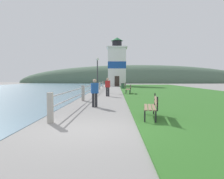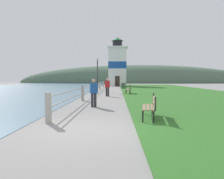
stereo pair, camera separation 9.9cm
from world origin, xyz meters
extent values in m
plane|color=gray|center=(0.00, 0.00, 0.00)|extent=(160.00, 160.00, 0.00)
cube|color=#2D6623|center=(7.54, 18.41, 0.03)|extent=(12.00, 55.23, 0.06)
cube|color=#A8A399|center=(-1.44, 1.00, 0.54)|extent=(0.18, 0.18, 1.08)
cube|color=#A8A399|center=(-1.44, 8.57, 0.54)|extent=(0.18, 0.18, 1.08)
cube|color=#A8A399|center=(-1.44, 16.15, 0.54)|extent=(0.18, 0.18, 1.08)
cube|color=#A8A399|center=(-1.44, 23.72, 0.54)|extent=(0.18, 0.18, 1.08)
cube|color=#A8A399|center=(-1.44, 31.30, 0.54)|extent=(0.18, 0.18, 1.08)
cylinder|color=#B2B2B7|center=(-1.44, 16.15, 0.92)|extent=(0.06, 30.30, 0.06)
cylinder|color=#B2B2B7|center=(-1.44, 16.15, 0.54)|extent=(0.06, 30.30, 0.06)
cube|color=#846B51|center=(2.00, 1.77, 0.47)|extent=(0.34, 1.78, 0.04)
cube|color=#846B51|center=(2.14, 1.75, 0.47)|extent=(0.34, 1.78, 0.04)
cube|color=#846B51|center=(2.29, 1.73, 0.47)|extent=(0.34, 1.78, 0.04)
cube|color=#846B51|center=(2.38, 1.72, 0.79)|extent=(0.28, 1.77, 0.11)
cube|color=#846B51|center=(2.38, 1.72, 0.63)|extent=(0.28, 1.77, 0.11)
cube|color=black|center=(1.85, 0.91, 0.23)|extent=(0.06, 0.06, 0.45)
cube|color=black|center=(2.07, 2.63, 0.23)|extent=(0.06, 0.06, 0.45)
cube|color=black|center=(2.22, 0.87, 0.23)|extent=(0.06, 0.06, 0.45)
cube|color=black|center=(2.44, 2.58, 0.23)|extent=(0.06, 0.06, 0.45)
cube|color=black|center=(2.27, 0.86, 0.70)|extent=(0.06, 0.06, 0.49)
cube|color=black|center=(2.49, 2.57, 0.70)|extent=(0.06, 0.06, 0.49)
cube|color=#846B51|center=(1.92, 15.25, 0.47)|extent=(0.30, 1.93, 0.04)
cube|color=#846B51|center=(2.07, 15.24, 0.47)|extent=(0.30, 1.93, 0.04)
cube|color=#846B51|center=(2.21, 15.22, 0.47)|extent=(0.30, 1.93, 0.04)
cube|color=#846B51|center=(2.30, 15.22, 0.79)|extent=(0.24, 1.92, 0.11)
cube|color=#846B51|center=(2.30, 15.22, 0.63)|extent=(0.24, 1.92, 0.11)
cube|color=black|center=(1.79, 14.32, 0.23)|extent=(0.05, 0.05, 0.45)
cube|color=black|center=(1.97, 16.19, 0.23)|extent=(0.05, 0.05, 0.45)
cube|color=black|center=(2.16, 14.29, 0.23)|extent=(0.05, 0.05, 0.45)
cube|color=black|center=(2.34, 16.15, 0.23)|extent=(0.05, 0.05, 0.45)
cube|color=black|center=(2.21, 14.28, 0.70)|extent=(0.05, 0.05, 0.49)
cube|color=black|center=(2.39, 16.15, 0.70)|extent=(0.05, 0.05, 0.49)
cube|color=#846B51|center=(1.92, 27.73, 0.47)|extent=(0.23, 1.94, 0.04)
cube|color=#846B51|center=(2.07, 27.72, 0.47)|extent=(0.23, 1.94, 0.04)
cube|color=#846B51|center=(2.22, 27.71, 0.47)|extent=(0.23, 1.94, 0.04)
cube|color=#846B51|center=(2.30, 27.70, 0.79)|extent=(0.17, 1.94, 0.11)
cube|color=#846B51|center=(2.30, 27.70, 0.63)|extent=(0.17, 1.94, 0.11)
cube|color=black|center=(1.83, 26.79, 0.23)|extent=(0.05, 0.05, 0.45)
cube|color=black|center=(1.94, 28.67, 0.23)|extent=(0.05, 0.05, 0.45)
cube|color=black|center=(2.20, 26.76, 0.23)|extent=(0.05, 0.05, 0.45)
cube|color=black|center=(2.31, 28.65, 0.23)|extent=(0.05, 0.05, 0.45)
cube|color=black|center=(2.25, 26.76, 0.70)|extent=(0.05, 0.05, 0.49)
cube|color=black|center=(2.36, 28.64, 0.70)|extent=(0.05, 0.05, 0.49)
cube|color=white|center=(1.01, 37.62, 3.78)|extent=(3.50, 3.50, 7.55)
cube|color=#194799|center=(1.01, 37.62, 4.15)|extent=(3.54, 3.54, 1.36)
cube|color=white|center=(1.01, 37.62, 7.68)|extent=(4.03, 4.03, 0.25)
cylinder|color=black|center=(1.01, 37.62, 8.43)|extent=(1.93, 1.93, 1.26)
cone|color=#23703D|center=(1.01, 37.62, 9.41)|extent=(2.41, 2.41, 0.69)
cube|color=#332823|center=(1.01, 35.85, 1.00)|extent=(0.90, 0.06, 2.00)
cylinder|color=#28282D|center=(0.04, 12.41, 0.39)|extent=(0.15, 0.15, 0.78)
cylinder|color=#28282D|center=(0.20, 12.35, 0.39)|extent=(0.15, 0.15, 0.78)
cube|color=#B22323|center=(0.12, 12.38, 1.07)|extent=(0.44, 0.34, 0.58)
sphere|color=tan|center=(0.12, 12.38, 1.49)|extent=(0.21, 0.21, 0.21)
cylinder|color=#28282D|center=(-0.38, 5.24, 0.37)|extent=(0.14, 0.14, 0.75)
cylinder|color=#28282D|center=(-0.23, 5.31, 0.37)|extent=(0.14, 0.14, 0.75)
cube|color=#1E4C99|center=(-0.30, 5.28, 1.03)|extent=(0.42, 0.34, 0.56)
sphere|color=tan|center=(-0.30, 5.28, 1.43)|extent=(0.20, 0.20, 0.20)
cylinder|color=#2D5138|center=(1.83, 25.74, 0.40)|extent=(0.50, 0.50, 0.80)
cylinder|color=black|center=(1.83, 25.74, 0.82)|extent=(0.54, 0.54, 0.04)
cylinder|color=#333338|center=(-1.29, 18.52, 1.80)|extent=(0.12, 0.12, 3.60)
sphere|color=white|center=(-1.29, 18.52, 3.78)|extent=(0.36, 0.36, 0.36)
ellipsoid|color=#4C6651|center=(8.00, 66.82, 0.00)|extent=(80.00, 16.00, 12.00)
camera|label=1|loc=(0.87, -6.54, 1.57)|focal=35.00mm
camera|label=2|loc=(0.96, -6.53, 1.57)|focal=35.00mm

